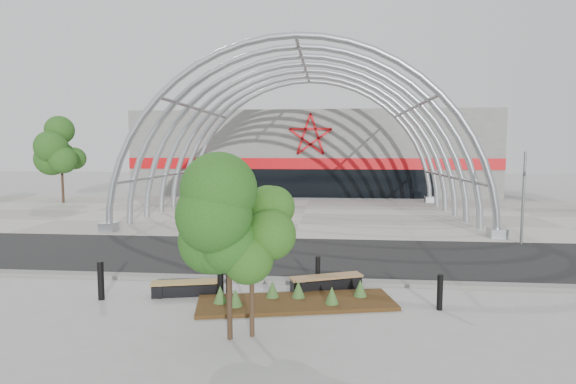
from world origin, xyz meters
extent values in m
plane|color=#989893|center=(0.00, 0.00, 0.00)|extent=(140.00, 140.00, 0.00)
cube|color=black|center=(0.00, 3.50, 0.01)|extent=(140.00, 7.00, 0.02)
cube|color=#9C958D|center=(0.00, 15.50, 0.02)|extent=(60.00, 17.00, 0.04)
cube|color=slate|center=(0.00, -0.25, 0.06)|extent=(60.00, 0.50, 0.12)
cube|color=slate|center=(0.00, 33.50, 4.00)|extent=(34.00, 15.00, 8.00)
cube|color=black|center=(0.00, 26.05, 1.30)|extent=(22.00, 0.25, 2.60)
cube|color=red|center=(0.00, 26.05, 3.10)|extent=(34.00, 0.30, 1.00)
torus|color=#A2A8AD|center=(0.00, 8.00, 0.00)|extent=(20.36, 0.36, 20.36)
torus|color=#A2A8AD|center=(0.00, 10.50, 0.00)|extent=(20.36, 0.36, 20.36)
torus|color=#A2A8AD|center=(0.00, 13.00, 0.00)|extent=(20.36, 0.36, 20.36)
torus|color=#A2A8AD|center=(0.00, 15.50, 0.00)|extent=(20.36, 0.36, 20.36)
torus|color=#A2A8AD|center=(0.00, 18.00, 0.00)|extent=(20.36, 0.36, 20.36)
torus|color=#A2A8AD|center=(0.00, 20.50, 0.00)|extent=(20.36, 0.36, 20.36)
torus|color=#A2A8AD|center=(0.00, 23.00, 0.00)|extent=(20.36, 0.36, 20.36)
cylinder|color=#A2A8AD|center=(9.66, 15.50, 2.59)|extent=(0.20, 15.00, 0.20)
cylinder|color=#A2A8AD|center=(7.07, 15.50, 7.07)|extent=(0.20, 15.00, 0.20)
cylinder|color=#A2A8AD|center=(0.00, 15.50, 10.00)|extent=(0.20, 15.00, 0.20)
cylinder|color=#A2A8AD|center=(-7.07, 15.50, 7.07)|extent=(0.20, 15.00, 0.20)
cylinder|color=#A2A8AD|center=(-9.66, 15.50, 2.59)|extent=(0.20, 15.00, 0.20)
cube|color=#A2A8AD|center=(-10.00, 8.00, 0.25)|extent=(0.80, 0.80, 0.50)
cube|color=#A2A8AD|center=(-10.00, 23.00, 0.25)|extent=(0.80, 0.80, 0.50)
cube|color=#A2A8AD|center=(10.00, 8.00, 0.25)|extent=(0.80, 0.80, 0.50)
cube|color=#A2A8AD|center=(10.00, 23.00, 0.25)|extent=(0.80, 0.80, 0.50)
cube|color=#30220B|center=(0.82, -2.36, 0.05)|extent=(5.77, 2.81, 0.11)
cone|color=#3E682C|center=(-0.81, -2.92, 0.35)|extent=(0.38, 0.38, 0.48)
cone|color=#3E682C|center=(0.86, -2.03, 0.35)|extent=(0.38, 0.38, 0.48)
cone|color=#3E682C|center=(1.82, -2.48, 0.35)|extent=(0.38, 0.38, 0.48)
cone|color=#3E682C|center=(0.11, -2.08, 0.35)|extent=(0.38, 0.38, 0.48)
cone|color=#3E682C|center=(2.65, -1.76, 0.35)|extent=(0.38, 0.38, 0.48)
cone|color=#3E682C|center=(-1.29, -2.70, 0.35)|extent=(0.38, 0.38, 0.48)
cylinder|color=slate|center=(10.60, 6.67, 2.14)|extent=(0.12, 0.12, 4.29)
imported|color=black|center=(10.60, 6.67, 3.09)|extent=(0.33, 0.59, 0.12)
cylinder|color=black|center=(-0.54, -4.81, 1.00)|extent=(0.12, 0.12, 1.99)
ellipsoid|color=#14420D|center=(-0.54, -4.81, 2.80)|extent=(1.71, 1.71, 2.17)
cylinder|color=#342315|center=(-0.05, -4.61, 0.85)|extent=(0.11, 0.11, 1.70)
ellipsoid|color=#234B0F|center=(-0.05, -4.61, 2.40)|extent=(1.41, 1.41, 1.86)
cube|color=black|center=(-2.52, -1.86, 0.17)|extent=(2.07, 0.85, 0.35)
cube|color=black|center=(-3.26, -2.04, 0.20)|extent=(0.22, 0.46, 0.41)
cube|color=black|center=(-1.77, -1.69, 0.20)|extent=(0.22, 0.46, 0.41)
cube|color=olive|center=(-2.52, -1.86, 0.41)|extent=(2.14, 0.93, 0.06)
cube|color=black|center=(1.66, -1.03, 0.19)|extent=(2.23, 1.22, 0.38)
cube|color=black|center=(0.88, -1.34, 0.22)|extent=(0.31, 0.51, 0.45)
cube|color=black|center=(2.44, -0.73, 0.22)|extent=(0.31, 0.51, 0.45)
cube|color=brown|center=(1.66, -1.03, 0.45)|extent=(2.31, 1.31, 0.07)
cylinder|color=black|center=(-4.90, -2.46, 0.57)|extent=(0.18, 0.18, 1.14)
cylinder|color=black|center=(-1.25, -1.77, 0.54)|extent=(0.17, 0.17, 1.07)
cylinder|color=black|center=(-1.37, -2.32, 0.55)|extent=(0.18, 0.18, 1.11)
cylinder|color=black|center=(1.39, -0.55, 0.48)|extent=(0.15, 0.15, 0.96)
cylinder|color=black|center=(4.77, -2.41, 0.49)|extent=(0.16, 0.16, 0.99)
cylinder|color=black|center=(-20.00, 20.00, 1.65)|extent=(0.20, 0.20, 3.30)
ellipsoid|color=#1A4412|center=(-20.00, 20.00, 4.65)|extent=(3.00, 3.00, 3.60)
camera|label=1|loc=(1.73, -14.69, 4.38)|focal=28.00mm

